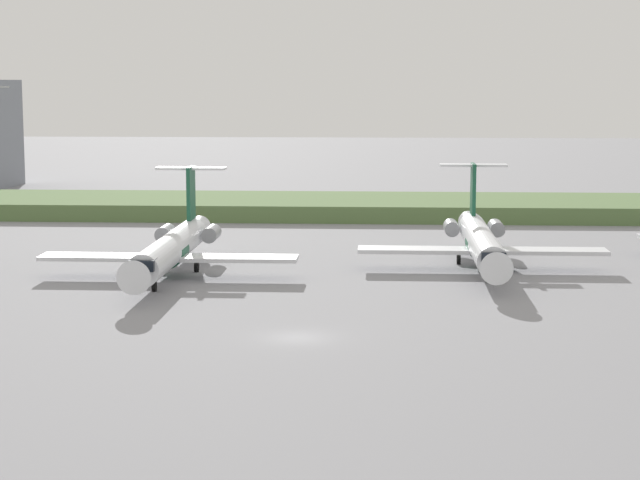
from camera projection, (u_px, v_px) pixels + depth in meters
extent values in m
plane|color=gray|center=(322.00, 267.00, 107.04)|extent=(500.00, 500.00, 0.00)
cube|color=#597542|center=(340.00, 207.00, 148.84)|extent=(320.00, 20.00, 2.10)
cylinder|color=silver|center=(171.00, 249.00, 101.38)|extent=(2.70, 24.00, 2.70)
cone|color=silver|center=(138.00, 275.00, 88.03)|extent=(2.70, 3.00, 2.70)
cone|color=silver|center=(197.00, 229.00, 115.22)|extent=(2.29, 4.00, 2.29)
cube|color=black|center=(143.00, 265.00, 89.84)|extent=(2.03, 1.80, 0.90)
cylinder|color=#195138|center=(171.00, 251.00, 101.40)|extent=(2.76, 3.60, 2.76)
cube|color=silver|center=(103.00, 257.00, 100.81)|extent=(11.00, 3.20, 0.36)
cube|color=silver|center=(235.00, 258.00, 100.13)|extent=(11.00, 3.20, 0.36)
cube|color=#195138|center=(191.00, 193.00, 111.71)|extent=(0.36, 3.20, 5.20)
cube|color=silver|center=(191.00, 168.00, 111.68)|extent=(6.80, 1.80, 0.24)
cylinder|color=gray|center=(165.00, 233.00, 110.58)|extent=(1.50, 3.40, 1.50)
cylinder|color=gray|center=(211.00, 233.00, 110.32)|extent=(1.50, 3.40, 1.50)
cylinder|color=gray|center=(154.00, 280.00, 94.22)|extent=(0.20, 0.20, 0.65)
cylinder|color=black|center=(154.00, 286.00, 94.30)|extent=(0.30, 0.90, 0.90)
cylinder|color=black|center=(155.00, 267.00, 104.14)|extent=(0.35, 0.90, 0.90)
cylinder|color=black|center=(197.00, 267.00, 103.92)|extent=(0.35, 0.90, 0.90)
cylinder|color=silver|center=(481.00, 242.00, 105.60)|extent=(2.70, 24.00, 2.70)
cone|color=silver|center=(495.00, 266.00, 92.25)|extent=(2.70, 3.00, 2.70)
cone|color=silver|center=(470.00, 224.00, 119.44)|extent=(2.30, 4.00, 2.29)
cube|color=black|center=(493.00, 256.00, 94.06)|extent=(2.02, 1.80, 0.90)
cylinder|color=#195138|center=(481.00, 244.00, 105.62)|extent=(2.76, 3.60, 2.76)
cube|color=silver|center=(418.00, 250.00, 105.03)|extent=(11.00, 3.20, 0.36)
cube|color=silver|center=(547.00, 251.00, 104.36)|extent=(11.00, 3.20, 0.36)
cube|color=#195138|center=(473.00, 189.00, 115.93)|extent=(0.36, 3.20, 5.20)
cube|color=silver|center=(473.00, 165.00, 115.90)|extent=(6.80, 1.80, 0.24)
cylinder|color=gray|center=(451.00, 228.00, 114.80)|extent=(1.50, 3.40, 1.50)
cylinder|color=gray|center=(496.00, 228.00, 114.54)|extent=(1.50, 3.40, 1.50)
cylinder|color=gray|center=(488.00, 271.00, 98.44)|extent=(0.20, 0.20, 0.65)
cylinder|color=black|center=(488.00, 277.00, 98.52)|extent=(0.30, 0.90, 0.90)
cylinder|color=black|center=(459.00, 260.00, 108.36)|extent=(0.35, 0.90, 0.90)
cylinder|color=black|center=(499.00, 260.00, 108.14)|extent=(0.35, 0.90, 0.90)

